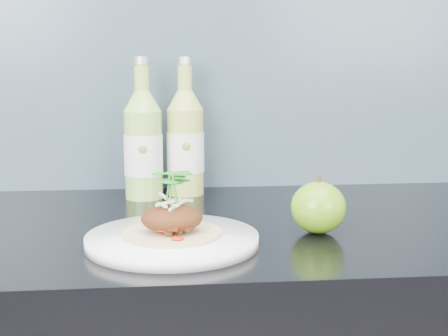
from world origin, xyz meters
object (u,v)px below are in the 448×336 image
(green_apple, at_px, (318,207))
(cider_bottle_right, at_px, (185,143))
(cider_bottle_left, at_px, (143,145))
(dinner_plate, at_px, (172,240))

(green_apple, distance_m, cider_bottle_right, 0.37)
(cider_bottle_left, height_order, cider_bottle_right, same)
(green_apple, bearing_deg, cider_bottle_right, 121.32)
(green_apple, relative_size, cider_bottle_right, 0.42)
(dinner_plate, xyz_separation_m, cider_bottle_right, (0.03, 0.35, 0.09))
(dinner_plate, height_order, green_apple, green_apple)
(green_apple, height_order, cider_bottle_right, cider_bottle_right)
(dinner_plate, height_order, cider_bottle_right, cider_bottle_right)
(cider_bottle_right, bearing_deg, cider_bottle_left, -142.62)
(dinner_plate, relative_size, cider_bottle_right, 1.19)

